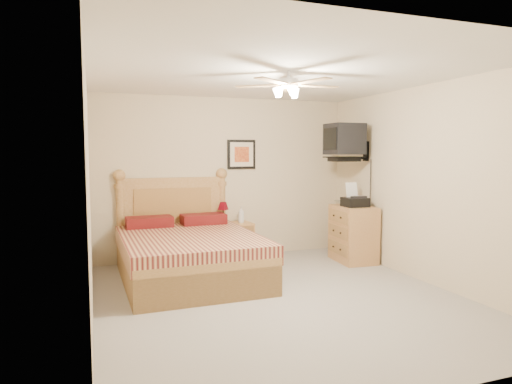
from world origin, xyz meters
The scene contains 17 objects.
floor centered at (0.00, 0.00, 0.00)m, with size 4.50×4.50×0.00m, color gray.
ceiling centered at (0.00, 0.00, 2.50)m, with size 4.00×4.50×0.04m, color white.
wall_back centered at (0.00, 2.25, 1.25)m, with size 4.00×0.04×2.50m, color beige.
wall_front centered at (0.00, -2.25, 1.25)m, with size 4.00×0.04×2.50m, color beige.
wall_left centered at (-2.00, 0.00, 1.25)m, with size 0.04×4.50×2.50m, color beige.
wall_right centered at (2.00, 0.00, 1.25)m, with size 0.04×4.50×2.50m, color beige.
bed centered at (-0.81, 1.12, 0.71)m, with size 1.66×2.18×1.41m, color olive, non-canonical shape.
nightstand centered at (0.08, 2.00, 0.28)m, with size 0.52×0.39×0.57m, color #BE783A.
table_lamp centered at (-0.08, 2.08, 0.73)m, with size 0.17×0.17×0.32m, color #60020F, non-canonical shape.
lotion_bottle centered at (0.18, 1.98, 0.69)m, with size 0.10×0.10×0.25m, color silver.
framed_picture centered at (0.27, 2.23, 1.62)m, with size 0.46×0.04×0.46m, color black.
dresser centered at (1.73, 1.26, 0.42)m, with size 0.50×0.72×0.85m, color #A3693C.
fax_machine centered at (1.70, 1.18, 1.02)m, with size 0.33×0.35×0.35m, color black, non-canonical shape.
magazine_lower centered at (1.67, 1.55, 0.86)m, with size 0.20×0.27×0.03m, color #BCAD98.
magazine_upper centered at (1.66, 1.56, 0.88)m, with size 0.21×0.29×0.02m, color gray.
wall_tv centered at (1.75, 1.34, 1.81)m, with size 0.56×0.46×0.58m, color black, non-canonical shape.
ceiling_fan centered at (0.00, -0.20, 2.36)m, with size 1.14×1.14×0.28m, color white, non-canonical shape.
Camera 1 is at (-1.97, -4.65, 1.65)m, focal length 32.00 mm.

